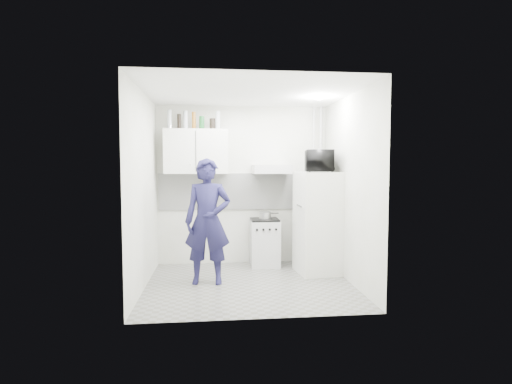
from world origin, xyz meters
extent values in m
plane|color=slate|center=(0.00, 0.00, 0.00)|extent=(2.80, 2.80, 0.00)
plane|color=white|center=(0.00, 0.00, 2.60)|extent=(2.80, 2.80, 0.00)
plane|color=silver|center=(0.00, 1.25, 1.30)|extent=(2.80, 0.00, 2.80)
plane|color=silver|center=(-1.40, 0.00, 1.30)|extent=(0.00, 2.60, 2.60)
plane|color=silver|center=(1.40, 0.00, 1.30)|extent=(0.00, 2.60, 2.60)
imported|color=#19173D|center=(-0.56, 0.12, 0.86)|extent=(0.66, 0.47, 1.73)
cube|color=beige|center=(0.34, 1.00, 0.37)|extent=(0.46, 0.46, 0.74)
cube|color=white|center=(1.10, 0.50, 0.77)|extent=(0.70, 0.70, 1.53)
cube|color=black|center=(0.34, 1.00, 0.75)|extent=(0.44, 0.44, 0.03)
cylinder|color=silver|center=(0.35, 1.02, 0.82)|extent=(0.19, 0.19, 0.11)
imported|color=black|center=(1.10, 0.50, 1.70)|extent=(0.64, 0.49, 0.33)
cylinder|color=#B2B7BC|center=(-1.16, 1.07, 2.35)|extent=(0.07, 0.07, 0.30)
cylinder|color=black|center=(-1.01, 1.07, 2.32)|extent=(0.06, 0.06, 0.24)
cylinder|color=#B2B7BC|center=(-0.91, 1.07, 2.34)|extent=(0.07, 0.07, 0.29)
cylinder|color=brown|center=(-0.78, 1.07, 2.34)|extent=(0.06, 0.06, 0.27)
cylinder|color=#144C1E|center=(-0.66, 1.07, 2.30)|extent=(0.08, 0.08, 0.21)
cylinder|color=black|center=(-0.49, 1.07, 2.29)|extent=(0.09, 0.09, 0.17)
cylinder|color=#B2B7BC|center=(-0.40, 1.07, 2.35)|extent=(0.07, 0.07, 0.29)
cube|color=white|center=(-0.75, 1.07, 1.85)|extent=(1.00, 0.35, 0.70)
cube|color=beige|center=(0.45, 1.00, 1.57)|extent=(0.60, 0.50, 0.14)
cube|color=white|center=(0.00, 1.24, 1.20)|extent=(2.74, 0.03, 0.60)
cylinder|color=beige|center=(1.30, 1.17, 1.30)|extent=(0.05, 0.05, 2.60)
cylinder|color=beige|center=(1.18, 1.17, 1.30)|extent=(0.04, 0.04, 2.60)
cylinder|color=white|center=(1.00, 0.20, 2.57)|extent=(0.10, 0.10, 0.02)
camera|label=1|loc=(-0.47, -5.36, 1.63)|focal=28.00mm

